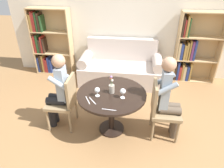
# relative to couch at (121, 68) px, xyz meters

# --- Properties ---
(ground_plane) EXTENTS (16.00, 16.00, 0.00)m
(ground_plane) POSITION_rel_couch_xyz_m (0.00, -1.62, -0.31)
(ground_plane) COLOR olive
(back_wall) EXTENTS (5.20, 0.05, 2.70)m
(back_wall) POSITION_rel_couch_xyz_m (0.00, 0.42, 1.04)
(back_wall) COLOR silver
(back_wall) RESTS_ON ground_plane
(round_table) EXTENTS (1.01, 1.01, 0.70)m
(round_table) POSITION_rel_couch_xyz_m (0.00, -1.62, 0.27)
(round_table) COLOR black
(round_table) RESTS_ON ground_plane
(couch) EXTENTS (1.78, 0.80, 0.92)m
(couch) POSITION_rel_couch_xyz_m (0.00, 0.00, 0.00)
(couch) COLOR beige
(couch) RESTS_ON ground_plane
(bookshelf_left) EXTENTS (0.91, 0.28, 1.53)m
(bookshelf_left) POSITION_rel_couch_xyz_m (-1.76, 0.27, 0.41)
(bookshelf_left) COLOR tan
(bookshelf_left) RESTS_ON ground_plane
(bookshelf_right) EXTENTS (0.91, 0.28, 1.53)m
(bookshelf_right) POSITION_rel_couch_xyz_m (1.51, 0.27, 0.37)
(bookshelf_right) COLOR tan
(bookshelf_right) RESTS_ON ground_plane
(chair_left) EXTENTS (0.42, 0.42, 0.90)m
(chair_left) POSITION_rel_couch_xyz_m (-0.73, -1.59, 0.18)
(chair_left) COLOR #937A56
(chair_left) RESTS_ON ground_plane
(chair_right) EXTENTS (0.42, 0.42, 0.90)m
(chair_right) POSITION_rel_couch_xyz_m (0.73, -1.61, 0.18)
(chair_right) COLOR #937A56
(chair_right) RESTS_ON ground_plane
(person_left) EXTENTS (0.42, 0.34, 1.25)m
(person_left) POSITION_rel_couch_xyz_m (-0.82, -1.60, 0.35)
(person_left) COLOR black
(person_left) RESTS_ON ground_plane
(person_right) EXTENTS (0.42, 0.34, 1.29)m
(person_right) POSITION_rel_couch_xyz_m (0.82, -1.61, 0.37)
(person_right) COLOR brown
(person_right) RESTS_ON ground_plane
(wine_glass_left) EXTENTS (0.08, 0.08, 0.14)m
(wine_glass_left) POSITION_rel_couch_xyz_m (-0.19, -1.72, 0.48)
(wine_glass_left) COLOR white
(wine_glass_left) RESTS_ON round_table
(wine_glass_right) EXTENTS (0.08, 0.08, 0.15)m
(wine_glass_right) POSITION_rel_couch_xyz_m (0.17, -1.72, 0.49)
(wine_glass_right) COLOR white
(wine_glass_right) RESTS_ON round_table
(flower_vase) EXTENTS (0.08, 0.08, 0.28)m
(flower_vase) POSITION_rel_couch_xyz_m (0.00, -1.61, 0.48)
(flower_vase) COLOR #9E9384
(flower_vase) RESTS_ON round_table
(knife_left_setting) EXTENTS (0.10, 0.17, 0.00)m
(knife_left_setting) POSITION_rel_couch_xyz_m (-0.30, -1.84, 0.39)
(knife_left_setting) COLOR silver
(knife_left_setting) RESTS_ON round_table
(fork_left_setting) EXTENTS (0.19, 0.02, 0.00)m
(fork_left_setting) POSITION_rel_couch_xyz_m (0.02, -2.02, 0.39)
(fork_left_setting) COLOR silver
(fork_left_setting) RESTS_ON round_table
(knife_right_setting) EXTENTS (0.13, 0.15, 0.00)m
(knife_right_setting) POSITION_rel_couch_xyz_m (-0.23, -1.85, 0.39)
(knife_right_setting) COLOR silver
(knife_right_setting) RESTS_ON round_table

